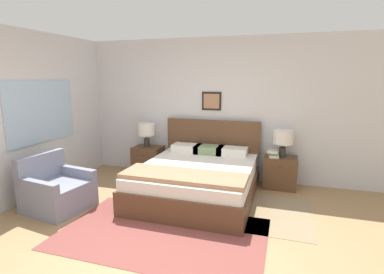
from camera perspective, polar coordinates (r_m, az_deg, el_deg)
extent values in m
plane|color=#99754C|center=(3.63, -6.43, -20.10)|extent=(16.00, 16.00, 0.00)
cube|color=silver|center=(5.64, 4.24, 5.33)|extent=(7.35, 0.06, 2.60)
cube|color=black|center=(5.60, 3.74, 6.84)|extent=(0.36, 0.02, 0.34)
cube|color=#9E7051|center=(5.58, 3.71, 6.83)|extent=(0.30, 0.00, 0.27)
cube|color=silver|center=(5.63, -25.00, 4.29)|extent=(0.06, 5.01, 2.60)
cube|color=#9EBCDB|center=(5.40, -26.71, 4.36)|extent=(0.02, 1.40, 0.99)
cube|color=brown|center=(3.88, -5.71, -17.75)|extent=(2.51, 1.55, 0.01)
cube|color=#897556|center=(4.50, 15.68, -13.84)|extent=(0.98, 1.36, 0.01)
cube|color=brown|center=(4.86, 0.91, -9.77)|extent=(1.77, 2.06, 0.28)
cube|color=brown|center=(3.91, -3.39, -12.33)|extent=(1.77, 0.06, 0.08)
cube|color=white|center=(4.77, 0.92, -6.80)|extent=(1.70, 1.98, 0.25)
cube|color=brown|center=(5.60, 3.86, 0.30)|extent=(1.77, 0.06, 0.58)
cube|color=#9E7051|center=(4.14, -1.65, -7.41)|extent=(1.73, 0.58, 0.06)
cube|color=white|center=(5.54, -1.00, -2.11)|extent=(0.52, 0.32, 0.14)
cube|color=white|center=(5.34, 7.67, -2.73)|extent=(0.52, 0.32, 0.14)
cube|color=gray|center=(5.43, 3.25, -2.42)|extent=(0.52, 0.32, 0.14)
cube|color=gray|center=(4.82, -24.04, -10.21)|extent=(0.88, 0.88, 0.40)
cube|color=gray|center=(4.94, -26.89, -5.07)|extent=(0.23, 0.78, 0.40)
cube|color=gray|center=(4.94, -21.32, -6.16)|extent=(0.78, 0.21, 0.14)
cube|color=gray|center=(4.54, -27.56, -8.24)|extent=(0.78, 0.21, 0.14)
cube|color=brown|center=(5.99, -8.36, -4.41)|extent=(0.55, 0.41, 0.55)
sphere|color=#332D28|center=(5.76, -9.34, -3.49)|extent=(0.02, 0.02, 0.02)
cube|color=brown|center=(5.42, 16.41, -6.45)|extent=(0.55, 0.41, 0.55)
sphere|color=#332D28|center=(5.17, 16.44, -5.54)|extent=(0.02, 0.02, 0.02)
cylinder|color=#2D2823|center=(5.90, -8.60, -1.04)|extent=(0.11, 0.11, 0.17)
cylinder|color=#2D2823|center=(5.88, -8.63, 0.07)|extent=(0.02, 0.02, 0.06)
cylinder|color=silver|center=(5.85, -8.67, 1.48)|extent=(0.33, 0.33, 0.23)
cylinder|color=#2D2823|center=(5.32, 16.82, -2.78)|extent=(0.11, 0.11, 0.17)
cylinder|color=#2D2823|center=(5.29, 16.90, -1.55)|extent=(0.02, 0.02, 0.06)
cylinder|color=silver|center=(5.26, 16.99, 0.01)|extent=(0.33, 0.33, 0.23)
cube|color=silver|center=(5.30, 15.23, -3.45)|extent=(0.19, 0.26, 0.04)
cube|color=#4C7551|center=(5.29, 15.26, -3.03)|extent=(0.19, 0.23, 0.04)
cube|color=silver|center=(5.29, 15.28, -2.65)|extent=(0.21, 0.25, 0.04)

